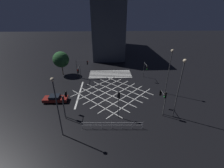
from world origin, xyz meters
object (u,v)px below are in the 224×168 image
object	(u,v)px
street_lamp_west	(56,101)
street_lamp_far	(181,80)
traffic_light_median_north	(119,100)
traffic_light_se_main	(83,65)
street_tree_near	(61,59)
traffic_light_sw_cross	(146,68)
traffic_light_nw_cross	(162,97)
waiting_car	(55,99)
traffic_light_nw_main	(165,99)
traffic_light_ne_main	(63,102)
traffic_light_se_cross	(79,71)
traffic_light_ne_cross	(65,99)
street_lamp_east	(170,64)

from	to	relation	value
street_lamp_west	street_lamp_far	distance (m)	16.21
traffic_light_median_north	traffic_light_se_main	world-z (taller)	traffic_light_median_north
traffic_light_se_main	street_tree_near	xyz separation A→B (m)	(5.41, -1.97, 0.78)
street_tree_near	traffic_light_sw_cross	bearing A→B (deg)	168.90
traffic_light_nw_cross	waiting_car	world-z (taller)	traffic_light_nw_cross
traffic_light_nw_main	traffic_light_se_main	bearing A→B (deg)	-48.24
street_lamp_far	street_tree_near	bearing A→B (deg)	-40.45
traffic_light_median_north	traffic_light_nw_cross	bearing A→B (deg)	-76.97
traffic_light_sw_cross	traffic_light_median_north	bearing A→B (deg)	-28.43
traffic_light_sw_cross	traffic_light_nw_cross	bearing A→B (deg)	-1.93
street_lamp_west	street_lamp_far	size ratio (longest dim) A/B	0.90
traffic_light_ne_main	traffic_light_se_cross	distance (m)	12.84
traffic_light_sw_cross	traffic_light_ne_main	bearing A→B (deg)	-49.40
traffic_light_nw_cross	street_lamp_far	world-z (taller)	street_lamp_far
traffic_light_nw_main	traffic_light_ne_cross	world-z (taller)	traffic_light_nw_main
traffic_light_median_north	traffic_light_sw_cross	xyz separation A→B (m)	(-7.41, -13.68, -0.30)
street_lamp_west	street_tree_near	world-z (taller)	street_lamp_west
street_lamp_east	street_tree_near	size ratio (longest dim) A/B	1.47
traffic_light_sw_cross	street_lamp_west	world-z (taller)	street_lamp_west
traffic_light_nw_main	traffic_light_sw_cross	distance (m)	13.70
traffic_light_median_north	traffic_light_se_cross	bearing A→B (deg)	30.12
traffic_light_nw_cross	traffic_light_sw_cross	bearing A→B (deg)	-1.93
traffic_light_ne_main	traffic_light_nw_main	size ratio (longest dim) A/B	0.87
traffic_light_se_main	traffic_light_se_cross	bearing A→B (deg)	-102.97
street_lamp_east	waiting_car	xyz separation A→B (m)	(20.57, 1.94, -5.36)
traffic_light_ne_main	traffic_light_median_north	bearing A→B (deg)	-3.26
street_lamp_far	traffic_light_sw_cross	bearing A→B (deg)	-86.11
traffic_light_nw_cross	street_lamp_west	bearing A→B (deg)	108.74
traffic_light_median_north	traffic_light_nw_cross	size ratio (longest dim) A/B	1.31
street_lamp_east	street_lamp_far	xyz separation A→B (m)	(1.41, 7.11, 0.18)
traffic_light_ne_cross	street_tree_near	size ratio (longest dim) A/B	0.65
traffic_light_sw_cross	street_tree_near	xyz separation A→B (m)	(19.98, -3.92, 1.14)
street_lamp_far	street_tree_near	world-z (taller)	street_lamp_far
traffic_light_nw_cross	waiting_car	distance (m)	18.20
traffic_light_se_cross	traffic_light_se_main	bearing A→B (deg)	167.03
street_lamp_east	traffic_light_ne_main	bearing A→B (deg)	19.81
traffic_light_se_main	traffic_light_nw_cross	bearing A→B (deg)	-44.67
traffic_light_nw_main	waiting_car	size ratio (longest dim) A/B	1.00
traffic_light_sw_cross	waiting_car	world-z (taller)	traffic_light_sw_cross
traffic_light_nw_cross	traffic_light_sw_cross	distance (m)	12.07
traffic_light_se_cross	waiting_car	size ratio (longest dim) A/B	0.83
traffic_light_median_north	traffic_light_ne_main	bearing A→B (deg)	86.74
waiting_car	street_tree_near	bearing A→B (deg)	97.98
traffic_light_median_north	waiting_car	world-z (taller)	traffic_light_median_north
waiting_car	traffic_light_ne_main	bearing A→B (deg)	-58.10
traffic_light_ne_main	traffic_light_se_main	xyz separation A→B (m)	(-0.85, -15.17, 0.54)
traffic_light_se_main	traffic_light_ne_cross	world-z (taller)	traffic_light_se_main
traffic_light_nw_main	traffic_light_sw_cross	world-z (taller)	traffic_light_nw_main
traffic_light_ne_main	waiting_car	world-z (taller)	traffic_light_ne_main
traffic_light_median_north	traffic_light_sw_cross	world-z (taller)	traffic_light_median_north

